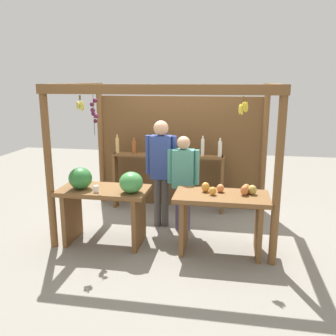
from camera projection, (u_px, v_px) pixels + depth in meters
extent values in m
plane|color=gray|center=(170.00, 226.00, 5.78)|extent=(12.00, 12.00, 0.00)
cylinder|color=brown|center=(49.00, 169.00, 4.82)|extent=(0.10, 0.10, 2.21)
cylinder|color=brown|center=(278.00, 179.00, 4.33)|extent=(0.10, 0.10, 2.21)
cylinder|color=brown|center=(101.00, 144.00, 6.72)|extent=(0.10, 0.10, 2.21)
cylinder|color=brown|center=(264.00, 149.00, 6.22)|extent=(0.10, 0.10, 2.21)
cube|color=brown|center=(157.00, 89.00, 4.33)|extent=(3.03, 0.12, 0.12)
cube|color=brown|center=(75.00, 87.00, 5.52)|extent=(0.12, 2.08, 0.12)
cube|color=brown|center=(275.00, 88.00, 5.03)|extent=(0.12, 2.08, 0.12)
cube|color=brown|center=(180.00, 152.00, 6.51)|extent=(2.93, 0.04, 1.98)
cylinder|color=brown|center=(80.00, 98.00, 4.64)|extent=(0.02, 0.02, 0.06)
ellipsoid|color=#D1CC4C|center=(83.00, 106.00, 4.66)|extent=(0.04, 0.06, 0.11)
ellipsoid|color=#D1CC4C|center=(82.00, 107.00, 4.68)|extent=(0.06, 0.06, 0.11)
ellipsoid|color=#D1CC4C|center=(81.00, 104.00, 4.69)|extent=(0.07, 0.05, 0.11)
ellipsoid|color=#D1CC4C|center=(78.00, 105.00, 4.69)|extent=(0.04, 0.05, 0.11)
ellipsoid|color=#D1CC4C|center=(78.00, 105.00, 4.66)|extent=(0.06, 0.07, 0.11)
ellipsoid|color=#D1CC4C|center=(78.00, 106.00, 4.63)|extent=(0.05, 0.04, 0.11)
ellipsoid|color=#D1CC4C|center=(81.00, 107.00, 4.64)|extent=(0.05, 0.05, 0.11)
cylinder|color=brown|center=(244.00, 99.00, 4.37)|extent=(0.02, 0.02, 0.06)
ellipsoid|color=yellow|center=(247.00, 107.00, 4.38)|extent=(0.04, 0.06, 0.13)
ellipsoid|color=yellow|center=(244.00, 106.00, 4.41)|extent=(0.06, 0.05, 0.13)
ellipsoid|color=yellow|center=(242.00, 107.00, 4.41)|extent=(0.07, 0.06, 0.14)
ellipsoid|color=yellow|center=(240.00, 109.00, 4.40)|extent=(0.04, 0.06, 0.13)
ellipsoid|color=yellow|center=(242.00, 110.00, 4.38)|extent=(0.05, 0.05, 0.13)
ellipsoid|color=yellow|center=(244.00, 107.00, 4.37)|extent=(0.07, 0.05, 0.13)
cylinder|color=#4C422D|center=(94.00, 115.00, 4.94)|extent=(0.01, 0.01, 0.55)
sphere|color=#47142D|center=(95.00, 100.00, 4.90)|extent=(0.06, 0.06, 0.06)
sphere|color=#47142D|center=(92.00, 104.00, 4.92)|extent=(0.06, 0.06, 0.06)
sphere|color=#511938|center=(93.00, 110.00, 4.94)|extent=(0.07, 0.07, 0.07)
sphere|color=#511938|center=(93.00, 114.00, 4.96)|extent=(0.06, 0.06, 0.06)
sphere|color=#601E42|center=(96.00, 116.00, 4.96)|extent=(0.07, 0.07, 0.07)
sphere|color=#47142D|center=(95.00, 121.00, 4.98)|extent=(0.06, 0.06, 0.06)
cube|color=brown|center=(104.00, 191.00, 5.02)|extent=(1.23, 0.64, 0.06)
cube|color=brown|center=(72.00, 215.00, 5.20)|extent=(0.06, 0.58, 0.74)
cube|color=brown|center=(139.00, 220.00, 5.03)|extent=(0.06, 0.58, 0.74)
ellipsoid|color=#429347|center=(131.00, 182.00, 4.79)|extent=(0.35, 0.35, 0.28)
ellipsoid|color=#2D7533|center=(80.00, 178.00, 4.96)|extent=(0.42, 0.42, 0.30)
cylinder|color=white|center=(96.00, 189.00, 4.84)|extent=(0.07, 0.07, 0.09)
cube|color=brown|center=(222.00, 197.00, 4.75)|extent=(1.23, 0.64, 0.06)
cube|color=brown|center=(184.00, 223.00, 4.93)|extent=(0.06, 0.58, 0.74)
cube|color=brown|center=(258.00, 228.00, 4.76)|extent=(0.06, 0.58, 0.74)
ellipsoid|color=#CC7038|center=(244.00, 191.00, 4.70)|extent=(0.13, 0.13, 0.13)
ellipsoid|color=#B79E47|center=(252.00, 190.00, 4.74)|extent=(0.15, 0.15, 0.13)
ellipsoid|color=#CC7038|center=(246.00, 189.00, 4.79)|extent=(0.12, 0.12, 0.13)
ellipsoid|color=#E07F47|center=(220.00, 188.00, 4.84)|extent=(0.10, 0.10, 0.11)
ellipsoid|color=gold|center=(206.00, 187.00, 4.85)|extent=(0.15, 0.15, 0.13)
ellipsoid|color=gold|center=(213.00, 191.00, 4.72)|extent=(0.13, 0.13, 0.11)
cube|color=brown|center=(116.00, 180.00, 6.56)|extent=(0.05, 0.20, 1.00)
cube|color=brown|center=(222.00, 185.00, 6.24)|extent=(0.05, 0.20, 1.00)
cube|color=brown|center=(167.00, 156.00, 6.29)|extent=(1.91, 0.22, 0.04)
cylinder|color=#D8B266|center=(117.00, 145.00, 6.40)|extent=(0.06, 0.06, 0.27)
cylinder|color=#D8B266|center=(117.00, 136.00, 6.37)|extent=(0.03, 0.03, 0.06)
cylinder|color=#994C1E|center=(134.00, 147.00, 6.36)|extent=(0.07, 0.07, 0.22)
cylinder|color=#994C1E|center=(134.00, 139.00, 6.33)|extent=(0.03, 0.03, 0.06)
cylinder|color=#338C4C|center=(151.00, 148.00, 6.31)|extent=(0.06, 0.06, 0.22)
cylinder|color=#338C4C|center=(151.00, 140.00, 6.28)|extent=(0.03, 0.03, 0.06)
cylinder|color=gold|center=(167.00, 147.00, 6.26)|extent=(0.08, 0.08, 0.26)
cylinder|color=gold|center=(167.00, 138.00, 6.22)|extent=(0.04, 0.04, 0.06)
cylinder|color=gold|center=(185.00, 149.00, 6.21)|extent=(0.07, 0.07, 0.22)
cylinder|color=gold|center=(185.00, 141.00, 6.18)|extent=(0.03, 0.03, 0.06)
cylinder|color=silver|center=(203.00, 148.00, 6.15)|extent=(0.06, 0.06, 0.28)
cylinder|color=silver|center=(203.00, 138.00, 6.11)|extent=(0.03, 0.03, 0.06)
cylinder|color=silver|center=(220.00, 149.00, 6.11)|extent=(0.07, 0.07, 0.26)
cylinder|color=silver|center=(220.00, 140.00, 6.07)|extent=(0.03, 0.03, 0.06)
cylinder|color=#484643|center=(158.00, 202.00, 5.70)|extent=(0.11, 0.11, 0.78)
cylinder|color=#484643|center=(165.00, 202.00, 5.68)|extent=(0.11, 0.11, 0.78)
cube|color=#2D428C|center=(161.00, 157.00, 5.52)|extent=(0.32, 0.19, 0.66)
cylinder|color=#2D428C|center=(148.00, 155.00, 5.55)|extent=(0.08, 0.08, 0.59)
cylinder|color=#2D428C|center=(174.00, 156.00, 5.48)|extent=(0.08, 0.08, 0.59)
sphere|color=tan|center=(161.00, 128.00, 5.42)|extent=(0.23, 0.23, 0.23)
cylinder|color=#4A406B|center=(179.00, 208.00, 5.57)|extent=(0.11, 0.11, 0.68)
cylinder|color=#4A406B|center=(187.00, 209.00, 5.55)|extent=(0.11, 0.11, 0.68)
cube|color=teal|center=(183.00, 169.00, 5.41)|extent=(0.32, 0.19, 0.58)
cylinder|color=teal|center=(170.00, 166.00, 5.44)|extent=(0.08, 0.08, 0.52)
cylinder|color=teal|center=(197.00, 167.00, 5.37)|extent=(0.08, 0.08, 0.52)
sphere|color=tan|center=(184.00, 143.00, 5.32)|extent=(0.20, 0.20, 0.20)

